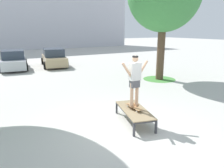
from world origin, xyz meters
The scene contains 8 objects.
ground_plane centered at (0.00, 0.00, 0.00)m, with size 120.00×120.00×0.00m, color #B7B5AD.
building_facade centered at (1.65, 32.00, 6.30)m, with size 35.80×4.00×12.61m, color silver.
skate_box centered at (0.65, 0.31, 0.41)m, with size 1.23×2.03×0.46m.
skateboard centered at (0.66, 0.35, 0.54)m, with size 0.23×0.81×0.09m.
skater centered at (0.66, 0.36, 1.53)m, with size 1.00×0.29×1.69m.
grass_patch_near_right centered at (5.79, 4.78, 0.00)m, with size 2.00×2.00×0.01m, color #47893D.
car_silver centered at (-1.75, 13.14, 0.69)m, with size 2.29×4.37×1.50m.
car_tan centered at (1.36, 13.03, 0.69)m, with size 2.36×4.40×1.50m.
Camera 1 is at (-3.29, -5.07, 3.04)m, focal length 34.03 mm.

